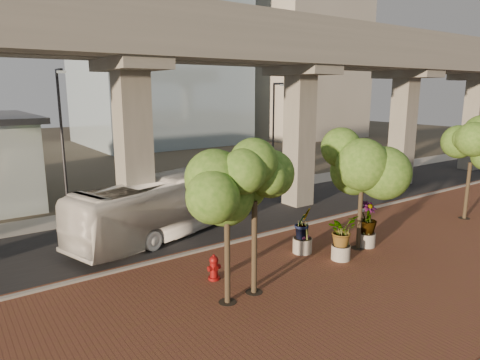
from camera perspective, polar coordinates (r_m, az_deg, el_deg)
ground at (r=25.78m, az=0.84°, el=-6.23°), size 160.00×160.00×0.00m
brick_plaza at (r=20.29m, az=14.59°, el=-11.70°), size 70.00×13.00×0.06m
asphalt_road at (r=27.33m, az=-1.65°, el=-5.12°), size 90.00×8.00×0.04m
curb_strip at (r=24.25m, az=3.65°, el=-7.24°), size 70.00×0.25×0.16m
far_sidewalk at (r=31.88m, az=-7.16°, el=-2.71°), size 90.00×3.00×0.06m
transit_viaduct at (r=26.14m, az=-1.75°, el=10.29°), size 72.00×5.60×12.40m
midrise_block at (r=76.67m, az=8.15°, el=14.77°), size 18.00×16.00×24.00m
transit_bus at (r=24.26m, az=-9.47°, el=-3.44°), size 12.27×6.24×3.34m
parked_car at (r=44.20m, az=18.54°, el=1.91°), size 5.06×1.96×1.64m
fire_hydrant at (r=18.66m, az=-3.49°, el=-11.56°), size 0.56×0.51×1.12m
planter_front at (r=20.96m, az=13.41°, el=-6.85°), size 2.00×2.00×2.20m
planter_right at (r=23.02m, az=16.65°, el=-5.08°), size 2.22×2.22×2.37m
planter_left at (r=21.45m, az=8.40°, el=-5.98°), size 2.13×2.13×2.35m
street_tree_far_west at (r=15.50m, az=-1.76°, el=-1.62°), size 3.47×3.47×5.94m
street_tree_near_west at (r=16.23m, az=1.99°, el=0.31°), size 3.21×3.21×6.19m
street_tree_near_east at (r=21.93m, az=16.08°, el=2.41°), size 4.12×4.12×6.42m
street_tree_far_east at (r=29.83m, az=28.56°, el=3.95°), size 3.46×3.46×6.18m
streetlamp_west at (r=27.70m, az=-22.59°, el=5.47°), size 0.45×1.33×9.18m
streetlamp_east at (r=34.29m, az=4.59°, el=6.78°), size 0.42×1.24×8.54m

